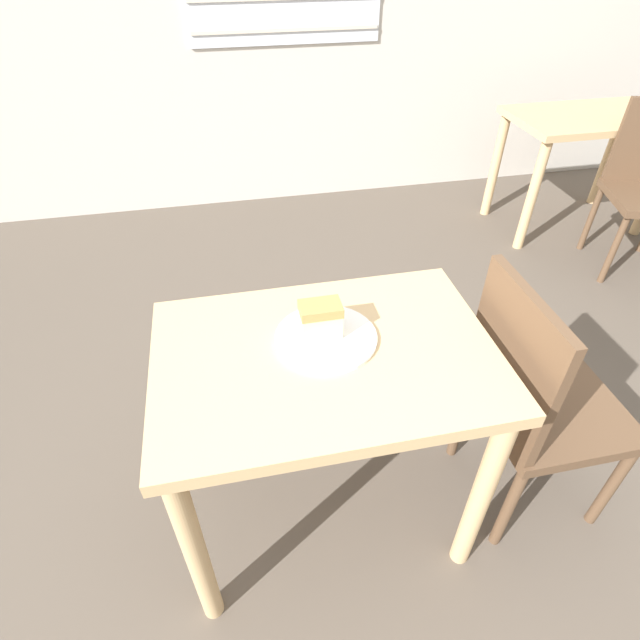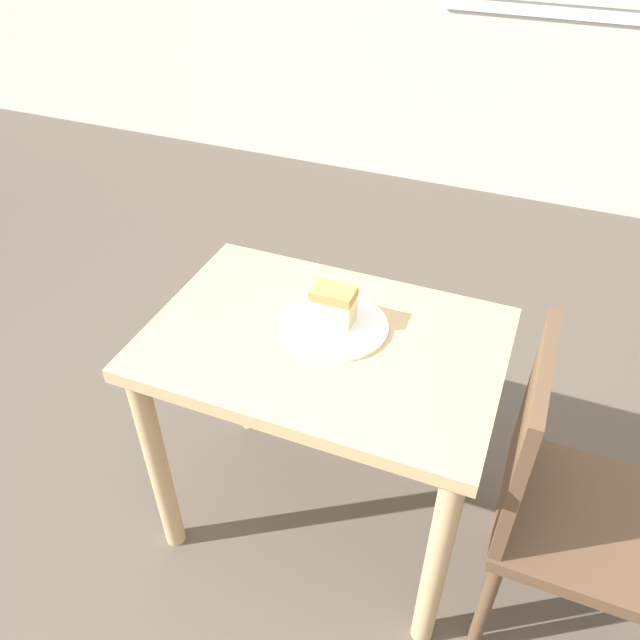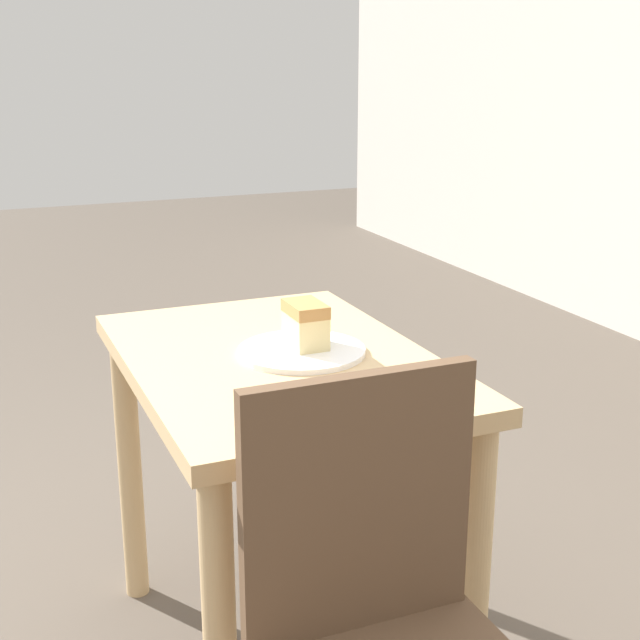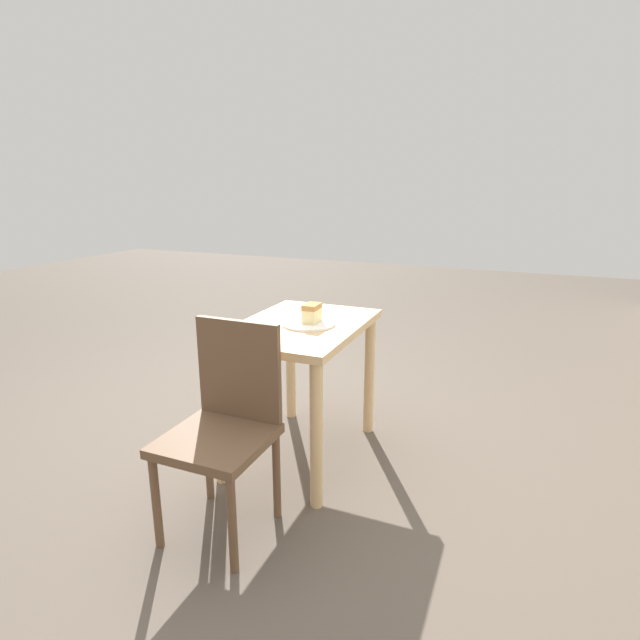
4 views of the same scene
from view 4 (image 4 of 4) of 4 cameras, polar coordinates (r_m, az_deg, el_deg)
The scene contains 5 objects.
ground_plane at distance 3.09m, azimuth -10.94°, elevation -13.42°, with size 14.00×14.00×0.00m, color brown.
dining_table_near at distance 2.66m, azimuth -2.20°, elevation -3.28°, with size 0.91×0.62×0.76m.
chair_near_window at distance 2.21m, azimuth -10.79°, elevation -11.23°, with size 0.43×0.43×0.91m.
plate at distance 2.59m, azimuth -1.33°, elevation -0.42°, with size 0.28×0.28×0.01m.
cake_slice at distance 2.58m, azimuth -0.93°, elevation 0.79°, with size 0.11×0.07×0.10m.
Camera 4 is at (2.23, 1.56, 1.47)m, focal length 28.00 mm.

